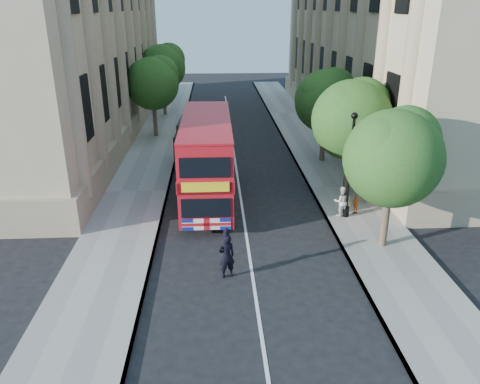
{
  "coord_description": "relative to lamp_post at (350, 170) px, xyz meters",
  "views": [
    {
      "loc": [
        -1.36,
        -14.6,
        9.74
      ],
      "look_at": [
        -0.31,
        4.04,
        2.3
      ],
      "focal_mm": 35.0,
      "sensor_mm": 36.0,
      "label": 1
    }
  ],
  "objects": [
    {
      "name": "ground",
      "position": [
        -5.0,
        -6.0,
        -2.51
      ],
      "size": [
        120.0,
        120.0,
        0.0
      ],
      "primitive_type": "plane",
      "color": "black",
      "rests_on": "ground"
    },
    {
      "name": "pavement_right",
      "position": [
        0.75,
        4.0,
        -2.45
      ],
      "size": [
        3.5,
        80.0,
        0.12
      ],
      "primitive_type": "cube",
      "color": "gray",
      "rests_on": "ground"
    },
    {
      "name": "pavement_left",
      "position": [
        -10.75,
        4.0,
        -2.45
      ],
      "size": [
        3.5,
        80.0,
        0.12
      ],
      "primitive_type": "cube",
      "color": "gray",
      "rests_on": "ground"
    },
    {
      "name": "building_right",
      "position": [
        8.8,
        18.0,
        6.49
      ],
      "size": [
        12.0,
        38.0,
        18.0
      ],
      "primitive_type": "cube",
      "color": "tan",
      "rests_on": "ground"
    },
    {
      "name": "building_left",
      "position": [
        -18.8,
        18.0,
        6.49
      ],
      "size": [
        12.0,
        38.0,
        18.0
      ],
      "primitive_type": "cube",
      "color": "tan",
      "rests_on": "ground"
    },
    {
      "name": "tree_right_near",
      "position": [
        0.84,
        -2.97,
        1.74
      ],
      "size": [
        4.0,
        4.0,
        6.08
      ],
      "color": "#473828",
      "rests_on": "ground"
    },
    {
      "name": "tree_right_mid",
      "position": [
        0.84,
        3.03,
        1.93
      ],
      "size": [
        4.2,
        4.2,
        6.37
      ],
      "color": "#473828",
      "rests_on": "ground"
    },
    {
      "name": "tree_right_far",
      "position": [
        0.84,
        9.03,
        1.8
      ],
      "size": [
        4.0,
        4.0,
        6.15
      ],
      "color": "#473828",
      "rests_on": "ground"
    },
    {
      "name": "tree_left_far",
      "position": [
        -10.96,
        16.03,
        1.93
      ],
      "size": [
        4.0,
        4.0,
        6.3
      ],
      "color": "#473828",
      "rests_on": "ground"
    },
    {
      "name": "tree_left_back",
      "position": [
        -10.96,
        24.03,
        2.2
      ],
      "size": [
        4.2,
        4.2,
        6.65
      ],
      "color": "#473828",
      "rests_on": "ground"
    },
    {
      "name": "lamp_post",
      "position": [
        0.0,
        0.0,
        0.0
      ],
      "size": [
        0.32,
        0.32,
        5.16
      ],
      "color": "black",
      "rests_on": "pavement_right"
    },
    {
      "name": "double_decker_bus",
      "position": [
        -6.78,
        2.86,
        -0.12
      ],
      "size": [
        2.56,
        9.4,
        4.33
      ],
      "rotation": [
        0.0,
        0.0,
        -0.0
      ],
      "color": "#A90B14",
      "rests_on": "ground"
    },
    {
      "name": "box_van",
      "position": [
        -7.69,
        9.05,
        -1.14
      ],
      "size": [
        2.31,
        5.02,
        2.8
      ],
      "rotation": [
        0.0,
        0.0,
        -0.07
      ],
      "color": "black",
      "rests_on": "ground"
    },
    {
      "name": "police_constable",
      "position": [
        -6.0,
        -5.0,
        -1.61
      ],
      "size": [
        0.76,
        0.62,
        1.8
      ],
      "primitive_type": "imported",
      "rotation": [
        0.0,
        0.0,
        3.47
      ],
      "color": "black",
      "rests_on": "ground"
    },
    {
      "name": "woman_pedestrian",
      "position": [
        -0.23,
        0.1,
        -1.63
      ],
      "size": [
        0.74,
        0.58,
        1.53
      ],
      "primitive_type": "imported",
      "rotation": [
        0.0,
        0.0,
        3.14
      ],
      "color": "beige",
      "rests_on": "pavement_right"
    },
    {
      "name": "child_a",
      "position": [
        0.56,
        0.28,
        -1.88
      ],
      "size": [
        0.64,
        0.42,
        1.01
      ],
      "primitive_type": "imported",
      "rotation": [
        0.0,
        0.0,
        3.45
      ],
      "color": "orange",
      "rests_on": "pavement_right"
    },
    {
      "name": "child_b",
      "position": [
        -0.01,
        0.15,
        -1.85
      ],
      "size": [
        0.77,
        0.55,
        1.07
      ],
      "primitive_type": "imported",
      "rotation": [
        0.0,
        0.0,
        3.38
      ],
      "color": "#E7C54F",
      "rests_on": "pavement_right"
    }
  ]
}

